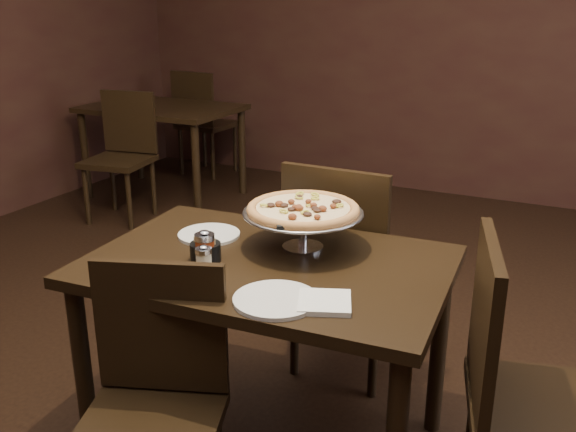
% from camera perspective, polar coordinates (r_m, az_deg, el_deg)
% --- Properties ---
extents(room, '(6.04, 7.04, 2.84)m').
position_cam_1_polar(room, '(1.96, -0.75, 14.09)').
color(room, black).
rests_on(room, ground).
extents(dining_table, '(1.22, 0.85, 0.74)m').
position_cam_1_polar(dining_table, '(2.17, -1.78, -6.34)').
color(dining_table, black).
rests_on(dining_table, ground).
extents(background_table, '(1.19, 0.79, 0.74)m').
position_cam_1_polar(background_table, '(5.27, -11.12, 8.53)').
color(background_table, black).
rests_on(background_table, ground).
extents(pizza_stand, '(0.42, 0.42, 0.17)m').
position_cam_1_polar(pizza_stand, '(2.19, 1.35, 0.56)').
color(pizza_stand, silver).
rests_on(pizza_stand, dining_table).
extents(parmesan_shaker, '(0.05, 0.05, 0.09)m').
position_cam_1_polar(parmesan_shaker, '(2.04, -7.50, -3.86)').
color(parmesan_shaker, '#FAECC3').
rests_on(parmesan_shaker, dining_table).
extents(pepper_flake_shaker, '(0.07, 0.07, 0.12)m').
position_cam_1_polar(pepper_flake_shaker, '(2.10, -7.40, -2.83)').
color(pepper_flake_shaker, maroon).
rests_on(pepper_flake_shaker, dining_table).
extents(packet_caddy, '(0.10, 0.10, 0.08)m').
position_cam_1_polar(packet_caddy, '(2.13, -7.36, -3.12)').
color(packet_caddy, black).
rests_on(packet_caddy, dining_table).
extents(napkin_stack, '(0.19, 0.19, 0.02)m').
position_cam_1_polar(napkin_stack, '(1.84, 3.26, -7.66)').
color(napkin_stack, white).
rests_on(napkin_stack, dining_table).
extents(plate_left, '(0.23, 0.23, 0.01)m').
position_cam_1_polar(plate_left, '(2.36, -7.04, -1.64)').
color(plate_left, silver).
rests_on(plate_left, dining_table).
extents(plate_near, '(0.25, 0.25, 0.01)m').
position_cam_1_polar(plate_near, '(1.85, -1.09, -7.44)').
color(plate_near, silver).
rests_on(plate_near, dining_table).
extents(serving_spatula, '(0.15, 0.15, 0.02)m').
position_cam_1_polar(serving_spatula, '(2.03, 0.62, -1.05)').
color(serving_spatula, silver).
rests_on(serving_spatula, pizza_stand).
extents(chair_far, '(0.46, 0.46, 0.95)m').
position_cam_1_polar(chair_far, '(2.67, 5.07, -4.18)').
color(chair_far, black).
rests_on(chair_far, ground).
extents(chair_near, '(0.51, 0.51, 0.85)m').
position_cam_1_polar(chair_near, '(1.96, -11.88, -15.72)').
color(chair_near, black).
rests_on(chair_near, ground).
extents(chair_side, '(0.54, 0.54, 0.95)m').
position_cam_1_polar(chair_side, '(1.99, 20.18, -14.21)').
color(chair_side, black).
rests_on(chair_side, ground).
extents(bg_chair_far, '(0.47, 0.47, 0.95)m').
position_cam_1_polar(bg_chair_far, '(5.89, -7.65, 8.54)').
color(bg_chair_far, black).
rests_on(bg_chair_far, ground).
extents(bg_chair_near, '(0.49, 0.49, 0.92)m').
position_cam_1_polar(bg_chair_near, '(4.84, -14.49, 5.64)').
color(bg_chair_near, black).
rests_on(bg_chair_near, ground).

